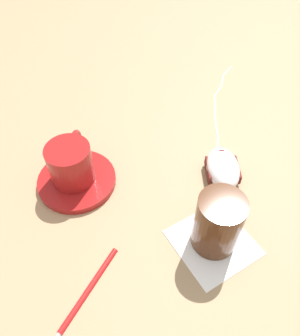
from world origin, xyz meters
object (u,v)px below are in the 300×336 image
object	(u,v)px
coffee_cup	(71,163)
computer_mouse	(223,168)
drinking_glass	(218,223)
pen	(87,290)
saucer	(77,180)

from	to	relation	value
coffee_cup	computer_mouse	xyz separation A→B (m)	(-0.07, -0.26, -0.03)
computer_mouse	drinking_glass	xyz separation A→B (m)	(-0.12, 0.07, 0.03)
drinking_glass	pen	bearing A→B (deg)	95.20
drinking_glass	coffee_cup	bearing A→B (deg)	44.55
coffee_cup	computer_mouse	world-z (taller)	coffee_cup
saucer	pen	world-z (taller)	saucer
coffee_cup	computer_mouse	size ratio (longest dim) A/B	0.96
pen	drinking_glass	bearing A→B (deg)	-84.80
coffee_cup	drinking_glass	size ratio (longest dim) A/B	1.03
pen	computer_mouse	bearing A→B (deg)	-63.62
drinking_glass	pen	size ratio (longest dim) A/B	0.90
computer_mouse	pen	world-z (taller)	computer_mouse
saucer	computer_mouse	distance (m)	0.26
saucer	coffee_cup	world-z (taller)	coffee_cup
saucer	coffee_cup	xyz separation A→B (m)	(0.01, 0.00, 0.04)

